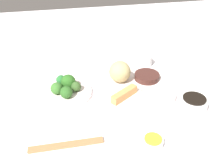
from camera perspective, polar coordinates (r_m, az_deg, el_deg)
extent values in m
cube|color=white|center=(0.91, 2.83, -3.13)|extent=(2.20, 2.20, 0.02)
cylinder|color=white|center=(0.92, 5.52, -1.26)|extent=(0.29, 0.29, 0.02)
sphere|color=tan|center=(0.93, 1.71, 2.83)|extent=(0.08, 0.08, 0.08)
cube|color=tan|center=(0.86, 2.84, -2.37)|extent=(0.08, 0.10, 0.03)
cube|color=beige|center=(0.88, 9.75, -2.17)|extent=(0.08, 0.08, 0.01)
cylinder|color=#45251F|center=(0.97, 8.02, 1.74)|extent=(0.10, 0.10, 0.02)
cylinder|color=white|center=(0.92, -11.16, -2.06)|extent=(0.21, 0.21, 0.01)
sphere|color=#39702B|center=(0.90, -12.58, -1.00)|extent=(0.04, 0.04, 0.04)
sphere|color=#2A621F|center=(0.91, -10.01, 0.49)|extent=(0.05, 0.05, 0.05)
sphere|color=#375927|center=(0.90, -8.29, -0.57)|extent=(0.04, 0.04, 0.04)
sphere|color=#2C5E22|center=(0.87, -10.44, -1.89)|extent=(0.04, 0.04, 0.04)
sphere|color=#276B2F|center=(0.95, -11.61, 0.91)|extent=(0.04, 0.04, 0.04)
cylinder|color=white|center=(0.87, 18.17, -4.35)|extent=(0.09, 0.09, 0.04)
cylinder|color=black|center=(0.86, 18.43, -3.15)|extent=(0.08, 0.08, 0.00)
cylinder|color=white|center=(0.72, 9.33, -13.03)|extent=(0.06, 0.06, 0.02)
cylinder|color=gold|center=(0.71, 9.43, -12.31)|extent=(0.05, 0.05, 0.00)
cylinder|color=white|center=(1.09, 7.41, 5.42)|extent=(0.07, 0.07, 0.05)
cube|color=#A67547|center=(0.73, -10.44, -13.59)|extent=(0.02, 0.21, 0.01)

